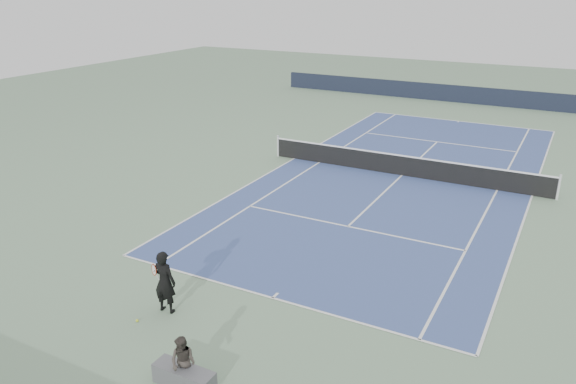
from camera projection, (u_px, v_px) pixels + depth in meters
The scene contains 7 objects.
ground at pixel (402, 176), 25.34m from camera, with size 80.00×80.00×0.00m, color gray.
court_surface at pixel (402, 175), 25.33m from camera, with size 10.97×23.77×0.01m, color #384C85.
tennis_net at pixel (403, 165), 25.16m from camera, with size 12.90×0.10×1.07m.
windscreen_far at pixel (478, 96), 39.91m from camera, with size 30.00×0.25×1.20m, color black.
tennis_player at pixel (165, 282), 14.63m from camera, with size 0.80×0.53×1.75m.
tennis_ball at pixel (137, 321), 14.44m from camera, with size 0.07×0.07×0.07m, color yellow.
spectator_bench at pixel (184, 369), 12.01m from camera, with size 1.46×0.62×1.22m.
Camera 1 is at (6.70, -23.59, 8.22)m, focal length 35.00 mm.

